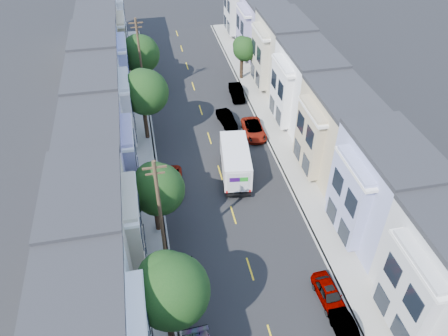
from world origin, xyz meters
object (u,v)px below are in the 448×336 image
object	(u,v)px
parked_left_c	(188,280)
parked_right_d	(237,92)
tree_e	(140,54)
parked_left_d	(172,182)
utility_pole_far	(141,60)
tree_c	(157,190)
parked_right_b	(329,294)
fedex_truck	(235,161)
tree_b	(170,291)
parked_right_c	(254,130)
tree_d	(145,93)
lead_sedan	(227,119)
utility_pole_near	(161,216)
tree_far_r	(244,49)
parked_right_a	(347,334)

from	to	relation	value
parked_left_c	parked_right_d	size ratio (longest dim) A/B	0.93
tree_e	parked_right_d	xyz separation A→B (m)	(11.20, -4.73, -3.93)
parked_left_d	tree_e	bearing A→B (deg)	97.59
utility_pole_far	parked_right_d	world-z (taller)	utility_pole_far
tree_c	parked_right_b	xyz separation A→B (m)	(11.20, -9.40, -3.82)
fedex_truck	tree_e	bearing A→B (deg)	118.91
tree_b	parked_left_c	size ratio (longest dim) A/B	1.96
tree_b	parked_left_d	size ratio (longest dim) A/B	1.66
tree_c	parked_left_d	distance (m)	6.57
parked_left_d	parked_right_c	bearing A→B (deg)	38.97
tree_c	tree_d	xyz separation A→B (m)	(0.00, 13.79, 1.12)
tree_d	lead_sedan	size ratio (longest dim) A/B	2.08
parked_left_c	parked_right_d	distance (m)	28.39
utility_pole_near	parked_left_c	xyz separation A→B (m)	(1.40, -2.51, -4.51)
parked_right_b	tree_b	bearing A→B (deg)	-178.88
tree_d	parked_left_c	distance (m)	20.57
tree_far_r	utility_pole_near	distance (m)	31.74
tree_d	parked_right_c	size ratio (longest dim) A/B	1.70
lead_sedan	parked_right_d	distance (m)	6.17
tree_c	fedex_truck	bearing A→B (deg)	36.51
tree_d	lead_sedan	world-z (taller)	tree_d
tree_d	parked_right_d	bearing A→B (deg)	30.99
parked_right_d	tree_e	bearing A→B (deg)	160.05
tree_c	tree_far_r	distance (m)	28.47
tree_c	parked_right_c	size ratio (longest dim) A/B	1.41
tree_c	tree_d	bearing A→B (deg)	90.00
parked_left_c	parked_right_c	xyz separation A→B (m)	(9.80, 18.24, 0.01)
tree_far_r	parked_right_b	world-z (taller)	tree_far_r
tree_far_r	parked_left_d	distance (m)	23.54
tree_b	parked_left_d	distance (m)	16.04
parked_left_c	parked_right_c	size ratio (longest dim) A/B	0.82
tree_d	tree_e	xyz separation A→B (m)	(0.00, 11.46, -0.96)
parked_right_b	utility_pole_near	bearing A→B (deg)	149.90
tree_e	parked_right_b	xyz separation A→B (m)	(11.20, -34.65, -3.98)
tree_b	utility_pole_near	world-z (taller)	utility_pole_near
tree_d	tree_e	world-z (taller)	tree_d
tree_e	utility_pole_near	distance (m)	28.87
tree_d	utility_pole_far	xyz separation A→B (m)	(0.00, 8.59, -0.44)
parked_right_a	tree_c	bearing A→B (deg)	131.49
tree_far_r	lead_sedan	world-z (taller)	tree_far_r
parked_right_c	parked_left_c	bearing A→B (deg)	-116.20
tree_far_r	parked_right_a	xyz separation A→B (m)	(-1.99, -37.77, -3.48)
utility_pole_far	utility_pole_near	bearing A→B (deg)	-90.00
parked_right_c	utility_pole_far	bearing A→B (deg)	139.52
tree_e	parked_right_a	distance (m)	39.62
fedex_truck	parked_right_b	bearing A→B (deg)	-69.17
parked_left_d	parked_right_d	distance (m)	18.23
tree_b	tree_d	size ratio (longest dim) A/B	0.95
fedex_truck	parked_right_b	size ratio (longest dim) A/B	1.68
fedex_truck	parked_right_a	bearing A→B (deg)	-71.40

